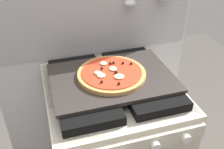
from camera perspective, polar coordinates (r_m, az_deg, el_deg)
kitchen_backsplash at (r=1.51m, az=-3.63°, el=2.23°), size 1.10×0.09×1.55m
stove at (r=1.47m, az=0.02°, el=-15.73°), size 0.60×0.64×0.90m
baking_tray at (r=1.17m, az=0.00°, el=-0.74°), size 0.54×0.38×0.02m
pizza_left at (r=1.16m, az=-0.07°, el=0.21°), size 0.30×0.30×0.03m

